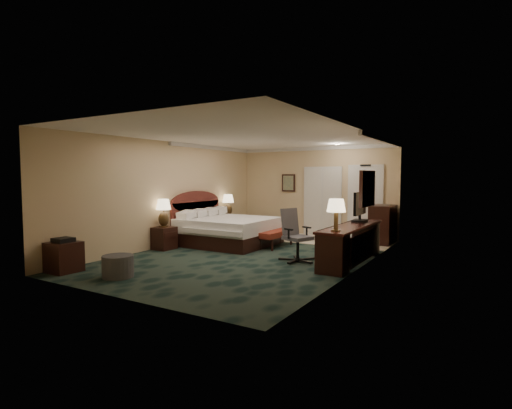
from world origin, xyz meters
The scene contains 26 objects.
floor centered at (0.00, 0.00, 0.00)m, with size 5.00×7.50×0.00m, color black.
ceiling centered at (0.00, 0.00, 2.70)m, with size 5.00×7.50×0.00m, color white.
wall_back centered at (0.00, 3.75, 1.35)m, with size 5.00×0.00×2.70m, color #D8B38B.
wall_front centered at (0.00, -3.75, 1.35)m, with size 5.00×0.00×2.70m, color #D8B38B.
wall_left centered at (-2.50, 0.00, 1.35)m, with size 0.00×7.50×2.70m, color #D8B38B.
wall_right centered at (2.50, 0.00, 1.35)m, with size 0.00×7.50×2.70m, color #D8B38B.
crown_molding centered at (0.00, 0.00, 2.65)m, with size 5.00×7.50×0.10m, color silver, non-canonical shape.
tile_patch centered at (0.90, 2.90, 0.01)m, with size 3.20×1.70×0.01m, color beige.
headboard centered at (-2.44, 1.00, 0.70)m, with size 0.12×2.00×1.40m, color #461513, non-canonical shape.
entry_door centered at (1.55, 3.72, 1.05)m, with size 1.02×0.06×2.18m, color silver.
closet_doors centered at (0.25, 3.71, 1.05)m, with size 1.20×0.06×2.10m, color #B9B4A7.
wall_art centered at (-0.90, 3.71, 1.60)m, with size 0.45×0.06×0.55m, color #485E55.
wall_mirror centered at (2.46, 0.60, 1.55)m, with size 0.05×0.95×0.75m, color white.
bed centered at (-1.29, 0.95, 0.35)m, with size 2.22×2.06×0.71m, color white.
nightstand_near centered at (-2.26, -0.46, 0.28)m, with size 0.44×0.51×0.55m, color black.
nightstand_far centered at (-2.24, 2.36, 0.30)m, with size 0.47×0.54×0.59m, color black.
lamp_near centered at (-2.30, -0.43, 0.90)m, with size 0.37×0.37×0.69m, color black, non-canonical shape.
lamp_far centered at (-2.28, 2.34, 0.92)m, with size 0.35×0.35×0.66m, color black, non-canonical shape.
bed_bench centered at (-0.02, 1.24, 0.21)m, with size 0.43×1.25×0.42m, color maroon.
ottoman centered at (-1.01, -2.92, 0.20)m, with size 0.55×0.55×0.39m, color #2A2A2B.
side_table centered at (-2.21, -3.18, 0.28)m, with size 0.53×0.53×0.57m, color black.
desk centered at (2.19, 0.44, 0.39)m, with size 0.59×2.73×0.79m, color black.
tv centered at (2.15, 1.14, 1.12)m, with size 0.07×0.87×0.67m, color black.
desk_lamp centered at (2.23, -0.62, 1.09)m, with size 0.35×0.35×0.61m, color black, non-canonical shape.
desk_chair centered at (1.21, -0.10, 0.56)m, with size 0.65×0.61×1.12m, color #4C4C4F, non-canonical shape.
minibar centered at (2.18, 3.20, 0.52)m, with size 0.54×0.98×1.03m, color black.
Camera 1 is at (4.73, -7.69, 1.80)m, focal length 28.00 mm.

